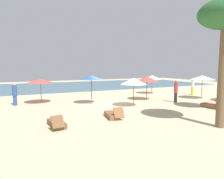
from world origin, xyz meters
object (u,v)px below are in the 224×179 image
object	(u,v)px
lounger_1	(112,115)
umbrella_2	(91,77)
lounger_2	(57,124)
umbrella_0	(202,78)
umbrella_1	(134,81)
person_3	(15,94)
umbrella_5	(41,81)
person_0	(176,91)
umbrella_3	(147,79)
umbrella_4	(152,77)
lounger_0	(212,106)
person_1	(193,86)

from	to	relation	value
lounger_1	umbrella_2	bearing A→B (deg)	84.86
lounger_2	umbrella_0	bearing A→B (deg)	12.90
umbrella_1	person_3	distance (m)	9.32
umbrella_1	umbrella_5	xyz separation A→B (m)	(-6.16, 4.48, -0.09)
umbrella_1	person_0	xyz separation A→B (m)	(4.18, -0.02, -0.97)
umbrella_1	lounger_1	xyz separation A→B (m)	(-2.93, -2.36, -1.78)
umbrella_5	lounger_1	bearing A→B (deg)	-64.68
umbrella_0	umbrella_3	world-z (taller)	umbrella_0
umbrella_4	lounger_1	world-z (taller)	umbrella_4
umbrella_1	umbrella_5	world-z (taller)	umbrella_1
lounger_0	umbrella_3	bearing A→B (deg)	113.94
umbrella_2	person_0	world-z (taller)	umbrella_2
umbrella_1	umbrella_5	distance (m)	7.62
person_3	lounger_2	bearing A→B (deg)	-75.50
umbrella_2	lounger_2	size ratio (longest dim) A/B	1.36
umbrella_4	lounger_2	xyz separation A→B (m)	(-12.05, -8.23, -1.68)
umbrella_1	lounger_0	xyz separation A→B (m)	(4.98, -2.97, -1.77)
umbrella_0	lounger_1	bearing A→B (deg)	-165.34
umbrella_0	person_3	distance (m)	16.52
lounger_2	person_1	bearing A→B (deg)	19.86
umbrella_0	umbrella_2	xyz separation A→B (m)	(-10.38, 1.92, 0.16)
person_0	person_3	bearing A→B (deg)	160.03
umbrella_0	umbrella_4	xyz separation A→B (m)	(-2.08, 4.99, -0.17)
umbrella_3	umbrella_2	bearing A→B (deg)	176.90
umbrella_4	lounger_2	distance (m)	14.68
umbrella_1	umbrella_3	distance (m)	3.44
umbrella_3	person_0	size ratio (longest dim) A/B	1.14
lounger_1	lounger_2	bearing A→B (deg)	-172.96
lounger_1	umbrella_0	bearing A→B (deg)	14.66
umbrella_0	person_1	bearing A→B (deg)	59.74
umbrella_3	umbrella_5	xyz separation A→B (m)	(-8.89, 2.37, -0.07)
umbrella_2	umbrella_4	distance (m)	8.85
lounger_2	person_0	world-z (taller)	person_0
umbrella_5	lounger_2	size ratio (longest dim) A/B	1.29
umbrella_4	lounger_0	bearing A→B (deg)	-95.54
umbrella_5	umbrella_2	bearing A→B (deg)	-29.73
umbrella_0	umbrella_1	distance (m)	7.89
umbrella_1	person_1	bearing A→B (deg)	17.04
umbrella_0	umbrella_5	world-z (taller)	umbrella_0
umbrella_4	lounger_1	xyz separation A→B (m)	(-8.72, -7.82, -1.68)
umbrella_0	lounger_2	xyz separation A→B (m)	(-14.13, -3.24, -1.84)
umbrella_1	person_3	bearing A→B (deg)	151.25
lounger_0	lounger_1	xyz separation A→B (m)	(-7.91, 0.61, -0.01)
umbrella_5	umbrella_3	bearing A→B (deg)	-14.96
umbrella_4	umbrella_2	bearing A→B (deg)	-159.68
umbrella_5	lounger_0	world-z (taller)	umbrella_5
umbrella_0	umbrella_4	distance (m)	5.41
person_1	umbrella_3	bearing A→B (deg)	-173.64
lounger_0	person_3	xyz separation A→B (m)	(-13.10, 7.42, 0.71)
umbrella_3	person_1	xyz separation A→B (m)	(6.53, 0.73, -1.02)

